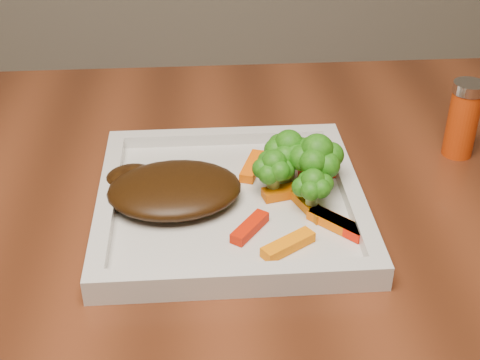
{
  "coord_description": "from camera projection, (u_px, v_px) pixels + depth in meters",
  "views": [
    {
      "loc": [
        -0.13,
        -0.46,
        1.15
      ],
      "look_at": [
        -0.09,
        0.11,
        0.79
      ],
      "focal_mm": 50.0,
      "sensor_mm": 36.0,
      "label": 1
    }
  ],
  "objects": [
    {
      "name": "plate",
      "position": [
        230.0,
        205.0,
        0.7
      ],
      "size": [
        0.27,
        0.27,
        0.01
      ],
      "primitive_type": "cube",
      "color": "silver",
      "rests_on": "dining_table"
    },
    {
      "name": "carrot_5",
      "position": [
        309.0,
        206.0,
        0.67
      ],
      "size": [
        0.03,
        0.05,
        0.01
      ],
      "primitive_type": "cube",
      "rotation": [
        0.0,
        0.0,
        -1.19
      ],
      "color": "#C76103",
      "rests_on": "plate"
    },
    {
      "name": "carrot_4",
      "position": [
        253.0,
        166.0,
        0.74
      ],
      "size": [
        0.03,
        0.06,
        0.01
      ],
      "primitive_type": "cube",
      "rotation": [
        0.0,
        0.0,
        1.23
      ],
      "color": "#FF6004",
      "rests_on": "plate"
    },
    {
      "name": "carrot_6",
      "position": [
        292.0,
        191.0,
        0.7
      ],
      "size": [
        0.06,
        0.03,
        0.01
      ],
      "primitive_type": "cube",
      "rotation": [
        0.0,
        0.0,
        0.24
      ],
      "color": "#D45903",
      "rests_on": "plate"
    },
    {
      "name": "carrot_0",
      "position": [
        288.0,
        245.0,
        0.62
      ],
      "size": [
        0.06,
        0.04,
        0.01
      ],
      "primitive_type": "cube",
      "rotation": [
        0.0,
        0.0,
        0.58
      ],
      "color": "orange",
      "rests_on": "plate"
    },
    {
      "name": "broccoli_0",
      "position": [
        288.0,
        153.0,
        0.7
      ],
      "size": [
        0.07,
        0.07,
        0.07
      ],
      "primitive_type": null,
      "rotation": [
        0.0,
        0.0,
        0.26
      ],
      "color": "#185B0F",
      "rests_on": "plate"
    },
    {
      "name": "broccoli_1",
      "position": [
        316.0,
        165.0,
        0.69
      ],
      "size": [
        0.07,
        0.07,
        0.06
      ],
      "primitive_type": null,
      "rotation": [
        0.0,
        0.0,
        -0.12
      ],
      "color": "#2F5C0F",
      "rests_on": "plate"
    },
    {
      "name": "broccoli_2",
      "position": [
        313.0,
        187.0,
        0.66
      ],
      "size": [
        0.05,
        0.05,
        0.06
      ],
      "primitive_type": null,
      "rotation": [
        0.0,
        0.0,
        0.01
      ],
      "color": "#106112",
      "rests_on": "plate"
    },
    {
      "name": "carrot_7",
      "position": [
        337.0,
        223.0,
        0.65
      ],
      "size": [
        0.05,
        0.06,
        0.01
      ],
      "primitive_type": "cube",
      "rotation": [
        0.0,
        0.0,
        -0.8
      ],
      "color": "#FF7104",
      "rests_on": "plate"
    },
    {
      "name": "carrot_2",
      "position": [
        250.0,
        227.0,
        0.64
      ],
      "size": [
        0.04,
        0.05,
        0.01
      ],
      "primitive_type": "cube",
      "rotation": [
        0.0,
        0.0,
        0.93
      ],
      "color": "red",
      "rests_on": "plate"
    },
    {
      "name": "carrot_1",
      "position": [
        337.0,
        224.0,
        0.65
      ],
      "size": [
        0.05,
        0.05,
        0.01
      ],
      "primitive_type": "cube",
      "rotation": [
        0.0,
        0.0,
        -0.8
      ],
      "color": "#FF1C04",
      "rests_on": "plate"
    },
    {
      "name": "broccoli_3",
      "position": [
        274.0,
        169.0,
        0.68
      ],
      "size": [
        0.06,
        0.06,
        0.06
      ],
      "primitive_type": null,
      "rotation": [
        0.0,
        0.0,
        -0.32
      ],
      "color": "#1E7012",
      "rests_on": "plate"
    },
    {
      "name": "steak",
      "position": [
        174.0,
        189.0,
        0.68
      ],
      "size": [
        0.15,
        0.12,
        0.03
      ],
      "primitive_type": "ellipsoid",
      "rotation": [
        0.0,
        0.0,
        0.08
      ],
      "color": "#311A07",
      "rests_on": "plate"
    },
    {
      "name": "carrot_3",
      "position": [
        322.0,
        171.0,
        0.73
      ],
      "size": [
        0.05,
        0.02,
        0.01
      ],
      "primitive_type": "cube",
      "rotation": [
        0.0,
        0.0,
        0.02
      ],
      "color": "red",
      "rests_on": "plate"
    },
    {
      "name": "spice_shaker",
      "position": [
        463.0,
        119.0,
        0.77
      ],
      "size": [
        0.04,
        0.04,
        0.09
      ],
      "primitive_type": "cylinder",
      "rotation": [
        0.0,
        0.0,
        -0.28
      ],
      "color": "#C2390A",
      "rests_on": "dining_table"
    }
  ]
}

